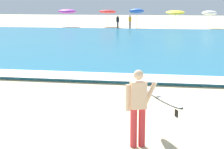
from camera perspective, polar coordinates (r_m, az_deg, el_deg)
ground_plane at (r=8.83m, az=-15.79°, el=-10.02°), size 160.00×160.00×0.00m
sea at (r=28.15m, az=2.15°, el=5.05°), size 120.00×28.00×0.14m
surf_foam at (r=15.10m, az=-4.55°, el=-0.17°), size 120.00×1.58×0.01m
surfer_with_board at (r=7.97m, az=5.85°, el=-4.15°), size 1.33×2.36×1.73m
beach_umbrella_0 at (r=47.23m, az=-7.04°, el=9.81°), size 2.30×2.30×2.24m
beach_umbrella_1 at (r=46.57m, az=-0.70°, el=9.83°), size 2.19×2.21×2.23m
beach_umbrella_2 at (r=43.47m, az=3.88°, el=9.88°), size 1.78×1.83×2.44m
beach_umbrella_3 at (r=43.80m, az=9.89°, el=9.57°), size 2.23×2.26×2.25m
beach_umbrella_4 at (r=45.85m, az=15.03°, el=9.32°), size 1.79×1.79×2.11m
beachgoer_near_row_left at (r=42.85m, az=0.90°, el=8.26°), size 0.32×0.20×1.58m
beachgoer_near_row_mid at (r=43.79m, az=2.84°, el=8.31°), size 0.32×0.20×1.58m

